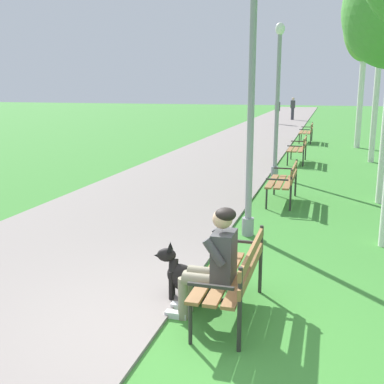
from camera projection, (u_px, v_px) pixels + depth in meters
ground_plane at (180, 337)px, 4.78m from camera, size 120.00×120.00×0.00m
paved_path at (266, 129)px, 27.90m from camera, size 4.16×60.00×0.04m
park_bench_near at (235, 272)px, 5.11m from camera, size 0.55×1.50×0.85m
park_bench_mid at (285, 179)px, 10.19m from camera, size 0.55×1.50×0.85m
park_bench_far at (299, 147)px, 15.50m from camera, size 0.55×1.50×0.85m
park_bench_furthest at (307, 131)px, 21.12m from camera, size 0.55×1.50×0.85m
person_seated_on_near_bench at (214, 259)px, 5.02m from camera, size 0.74×0.49×1.25m
dog_black at (187, 280)px, 5.53m from camera, size 0.83×0.35×0.71m
lamp_post_near at (251, 101)px, 7.57m from camera, size 0.24×0.24×4.33m
lamp_post_mid at (277, 100)px, 12.67m from camera, size 0.24×0.24×4.07m
birch_tree_sixth at (366, 25)px, 18.38m from camera, size 1.72×1.58×6.33m
pedestrian_distant at (277, 112)px, 30.81m from camera, size 0.32×0.22×1.65m
pedestrian_further_distant at (293, 109)px, 34.74m from camera, size 0.32×0.22×1.65m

